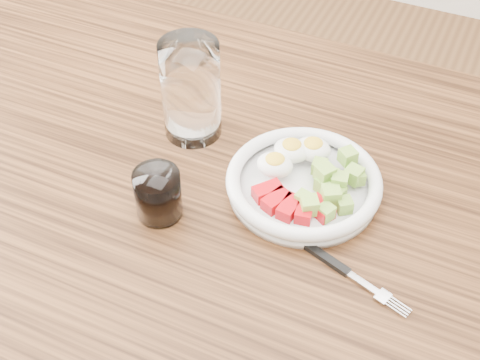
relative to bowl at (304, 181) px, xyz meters
name	(u,v)px	position (x,y,z in m)	size (l,w,h in m)	color
dining_table	(243,245)	(-0.07, -0.06, -0.12)	(1.50, 0.90, 0.77)	brown
bowl	(304,181)	(0.00, 0.00, 0.00)	(0.23, 0.23, 0.06)	white
fork	(337,266)	(0.09, -0.11, -0.02)	(0.17, 0.07, 0.01)	black
water_glass	(191,90)	(-0.21, 0.05, 0.06)	(0.09, 0.09, 0.16)	white
coffee_glass	(158,194)	(-0.17, -0.12, 0.02)	(0.07, 0.07, 0.07)	white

